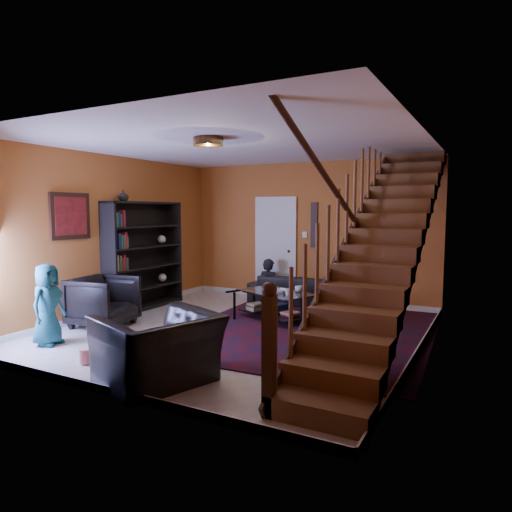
# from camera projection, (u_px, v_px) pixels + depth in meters

# --- Properties ---
(floor) EXTENTS (5.50, 5.50, 0.00)m
(floor) POSITION_uv_depth(u_px,v_px,m) (239.00, 331.00, 6.98)
(floor) COLOR beige
(floor) RESTS_ON ground
(room) EXTENTS (5.50, 5.50, 5.50)m
(room) POSITION_uv_depth(u_px,v_px,m) (215.00, 304.00, 8.76)
(room) COLOR #AE6526
(room) RESTS_ON ground
(staircase) EXTENTS (0.95, 5.02, 3.18)m
(staircase) POSITION_uv_depth(u_px,v_px,m) (382.00, 245.00, 5.84)
(staircase) COLOR brown
(staircase) RESTS_ON floor
(bookshelf) EXTENTS (0.35, 1.80, 2.00)m
(bookshelf) POSITION_uv_depth(u_px,v_px,m) (145.00, 257.00, 8.54)
(bookshelf) COLOR black
(bookshelf) RESTS_ON floor
(door) EXTENTS (0.82, 0.05, 2.05)m
(door) POSITION_uv_depth(u_px,v_px,m) (276.00, 249.00, 9.59)
(door) COLOR silver
(door) RESTS_ON floor
(framed_picture) EXTENTS (0.04, 0.74, 0.74)m
(framed_picture) POSITION_uv_depth(u_px,v_px,m) (70.00, 216.00, 7.22)
(framed_picture) COLOR maroon
(framed_picture) RESTS_ON room
(wall_hanging) EXTENTS (0.14, 0.03, 0.90)m
(wall_hanging) POSITION_uv_depth(u_px,v_px,m) (314.00, 225.00, 9.15)
(wall_hanging) COLOR black
(wall_hanging) RESTS_ON room
(ceiling_fixture) EXTENTS (0.40, 0.40, 0.10)m
(ceiling_fixture) POSITION_uv_depth(u_px,v_px,m) (208.00, 142.00, 6.00)
(ceiling_fixture) COLOR #3F2814
(ceiling_fixture) RESTS_ON room
(rug) EXTENTS (3.78, 4.27, 0.02)m
(rug) POSITION_uv_depth(u_px,v_px,m) (308.00, 330.00, 6.98)
(rug) COLOR #3F0B15
(rug) RESTS_ON floor
(sofa) EXTENTS (1.98, 0.84, 0.57)m
(sofa) POSITION_uv_depth(u_px,v_px,m) (300.00, 290.00, 8.95)
(sofa) COLOR black
(sofa) RESTS_ON floor
(armchair_left) EXTENTS (0.99, 0.97, 0.80)m
(armchair_left) POSITION_uv_depth(u_px,v_px,m) (103.00, 301.00, 7.23)
(armchair_left) COLOR black
(armchair_left) RESTS_ON floor
(armchair_right) EXTENTS (1.32, 1.41, 0.75)m
(armchair_right) POSITION_uv_depth(u_px,v_px,m) (158.00, 350.00, 4.81)
(armchair_right) COLOR black
(armchair_right) RESTS_ON floor
(person_adult_a) EXTENTS (0.50, 0.34, 1.31)m
(person_adult_a) POSITION_uv_depth(u_px,v_px,m) (269.00, 290.00, 9.33)
(person_adult_a) COLOR black
(person_adult_a) RESTS_ON sofa
(person_adult_b) EXTENTS (0.62, 0.49, 1.26)m
(person_adult_b) POSITION_uv_depth(u_px,v_px,m) (347.00, 299.00, 8.57)
(person_adult_b) COLOR black
(person_adult_b) RESTS_ON sofa
(person_child) EXTENTS (0.46, 0.61, 1.12)m
(person_child) POSITION_uv_depth(u_px,v_px,m) (48.00, 304.00, 6.21)
(person_child) COLOR #1C636B
(person_child) RESTS_ON armchair_left
(coffee_table) EXTENTS (1.46, 1.19, 0.48)m
(coffee_table) POSITION_uv_depth(u_px,v_px,m) (276.00, 304.00, 7.63)
(coffee_table) COLOR black
(coffee_table) RESTS_ON floor
(cup_a) EXTENTS (0.16, 0.16, 0.10)m
(cup_a) POSITION_uv_depth(u_px,v_px,m) (299.00, 289.00, 7.59)
(cup_a) COLOR #999999
(cup_a) RESTS_ON coffee_table
(cup_b) EXTENTS (0.11, 0.11, 0.10)m
(cup_b) POSITION_uv_depth(u_px,v_px,m) (288.00, 292.00, 7.31)
(cup_b) COLOR #999999
(cup_b) RESTS_ON coffee_table
(bowl) EXTENTS (0.26, 0.26, 0.06)m
(bowl) POSITION_uv_depth(u_px,v_px,m) (282.00, 291.00, 7.54)
(bowl) COLOR #999999
(bowl) RESTS_ON coffee_table
(vase) EXTENTS (0.18, 0.18, 0.19)m
(vase) POSITION_uv_depth(u_px,v_px,m) (123.00, 196.00, 7.98)
(vase) COLOR #999999
(vase) RESTS_ON bookshelf
(popcorn_bucket) EXTENTS (0.19, 0.19, 0.17)m
(popcorn_bucket) POSITION_uv_depth(u_px,v_px,m) (85.00, 356.00, 5.46)
(popcorn_bucket) COLOR red
(popcorn_bucket) RESTS_ON rug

